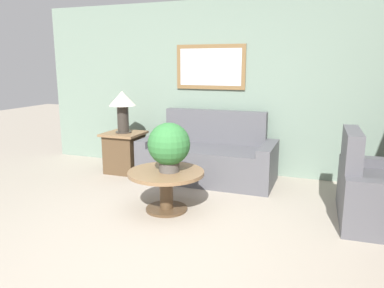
% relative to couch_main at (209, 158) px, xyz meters
% --- Properties ---
extents(ground_plane, '(20.00, 20.00, 0.00)m').
position_rel_couch_main_xyz_m(ground_plane, '(0.35, -2.32, -0.32)').
color(ground_plane, gray).
extents(wall_back, '(6.82, 0.09, 2.60)m').
position_rel_couch_main_xyz_m(wall_back, '(0.34, 0.55, 0.99)').
color(wall_back, slate).
rests_on(wall_back, ground_plane).
extents(couch_main, '(1.91, 0.88, 0.98)m').
position_rel_couch_main_xyz_m(couch_main, '(0.00, 0.00, 0.00)').
color(couch_main, '#4C4C51').
rests_on(couch_main, ground_plane).
extents(armchair, '(0.89, 1.16, 0.98)m').
position_rel_couch_main_xyz_m(armchair, '(2.17, -0.82, -0.00)').
color(armchair, '#4C4C51').
rests_on(armchair, ground_plane).
extents(coffee_table, '(0.87, 0.87, 0.47)m').
position_rel_couch_main_xyz_m(coffee_table, '(-0.09, -1.31, 0.02)').
color(coffee_table, '#4C3823').
rests_on(coffee_table, ground_plane).
extents(side_table, '(0.57, 0.57, 0.62)m').
position_rel_couch_main_xyz_m(side_table, '(-1.35, -0.09, 0.00)').
color(side_table, '#4C3823').
rests_on(side_table, ground_plane).
extents(table_lamp, '(0.41, 0.41, 0.64)m').
position_rel_couch_main_xyz_m(table_lamp, '(-1.35, -0.09, 0.75)').
color(table_lamp, '#2D2823').
rests_on(table_lamp, side_table).
extents(potted_plant_on_table, '(0.48, 0.48, 0.56)m').
position_rel_couch_main_xyz_m(potted_plant_on_table, '(-0.05, -1.30, 0.45)').
color(potted_plant_on_table, '#4C4742').
rests_on(potted_plant_on_table, coffee_table).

